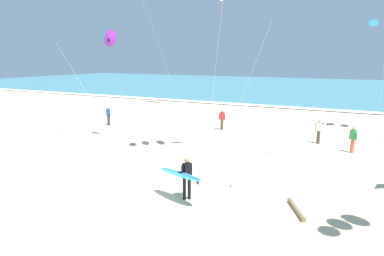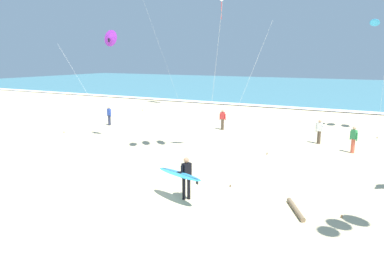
{
  "view_description": "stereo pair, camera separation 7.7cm",
  "coord_description": "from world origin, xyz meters",
  "px_view_note": "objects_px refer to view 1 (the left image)",
  "views": [
    {
      "loc": [
        8.44,
        -10.02,
        5.47
      ],
      "look_at": [
        0.51,
        5.18,
        2.02
      ],
      "focal_mm": 32.7,
      "sensor_mm": 36.0,
      "label": 1
    },
    {
      "loc": [
        8.51,
        -9.99,
        5.47
      ],
      "look_at": [
        0.51,
        5.18,
        2.02
      ],
      "focal_mm": 32.7,
      "sensor_mm": 36.0,
      "label": 2
    }
  ],
  "objects_px": {
    "bystander_red_top": "(222,119)",
    "driftwood_log": "(296,209)",
    "kite_diamond_ivory_mid": "(224,1)",
    "bystander_blue_top": "(108,116)",
    "bystander_green_top": "(353,139)",
    "surfer_lead": "(184,175)",
    "kite_delta_violet_close": "(109,39)",
    "bystander_white_top": "(319,131)"
  },
  "relations": [
    {
      "from": "bystander_red_top",
      "to": "driftwood_log",
      "type": "xyz_separation_m",
      "value": [
        8.11,
        -12.37,
        -0.73
      ]
    },
    {
      "from": "kite_diamond_ivory_mid",
      "to": "bystander_blue_top",
      "type": "bearing_deg",
      "value": 160.48
    },
    {
      "from": "bystander_green_top",
      "to": "driftwood_log",
      "type": "distance_m",
      "value": 9.78
    },
    {
      "from": "kite_diamond_ivory_mid",
      "to": "bystander_red_top",
      "type": "relative_size",
      "value": 5.88
    },
    {
      "from": "surfer_lead",
      "to": "bystander_green_top",
      "type": "distance_m",
      "value": 11.97
    },
    {
      "from": "surfer_lead",
      "to": "bystander_green_top",
      "type": "bearing_deg",
      "value": 63.27
    },
    {
      "from": "surfer_lead",
      "to": "kite_delta_violet_close",
      "type": "xyz_separation_m",
      "value": [
        -9.04,
        6.63,
        5.63
      ]
    },
    {
      "from": "bystander_green_top",
      "to": "driftwood_log",
      "type": "relative_size",
      "value": 0.91
    },
    {
      "from": "kite_diamond_ivory_mid",
      "to": "bystander_white_top",
      "type": "height_order",
      "value": "kite_diamond_ivory_mid"
    },
    {
      "from": "bystander_blue_top",
      "to": "kite_diamond_ivory_mid",
      "type": "bearing_deg",
      "value": -19.52
    },
    {
      "from": "bystander_red_top",
      "to": "kite_diamond_ivory_mid",
      "type": "bearing_deg",
      "value": -67.57
    },
    {
      "from": "surfer_lead",
      "to": "kite_delta_violet_close",
      "type": "distance_m",
      "value": 12.54
    },
    {
      "from": "bystander_red_top",
      "to": "bystander_blue_top",
      "type": "xyz_separation_m",
      "value": [
        -8.97,
        -2.68,
        0.0
      ]
    },
    {
      "from": "kite_diamond_ivory_mid",
      "to": "bystander_blue_top",
      "type": "relative_size",
      "value": 5.88
    },
    {
      "from": "bystander_green_top",
      "to": "bystander_red_top",
      "type": "height_order",
      "value": "same"
    },
    {
      "from": "surfer_lead",
      "to": "kite_diamond_ivory_mid",
      "type": "height_order",
      "value": "kite_diamond_ivory_mid"
    },
    {
      "from": "surfer_lead",
      "to": "driftwood_log",
      "type": "xyz_separation_m",
      "value": [
        4.11,
        1.02,
        -0.96
      ]
    },
    {
      "from": "kite_delta_violet_close",
      "to": "driftwood_log",
      "type": "bearing_deg",
      "value": -23.13
    },
    {
      "from": "kite_diamond_ivory_mid",
      "to": "kite_delta_violet_close",
      "type": "distance_m",
      "value": 8.06
    },
    {
      "from": "surfer_lead",
      "to": "bystander_blue_top",
      "type": "xyz_separation_m",
      "value": [
        -12.97,
        10.71,
        -0.23
      ]
    },
    {
      "from": "bystander_red_top",
      "to": "bystander_blue_top",
      "type": "bearing_deg",
      "value": -163.39
    },
    {
      "from": "bystander_white_top",
      "to": "bystander_blue_top",
      "type": "bearing_deg",
      "value": -175.03
    },
    {
      "from": "surfer_lead",
      "to": "bystander_red_top",
      "type": "xyz_separation_m",
      "value": [
        -4.0,
        13.38,
        -0.23
      ]
    },
    {
      "from": "kite_delta_violet_close",
      "to": "bystander_blue_top",
      "type": "distance_m",
      "value": 8.15
    },
    {
      "from": "bystander_green_top",
      "to": "bystander_blue_top",
      "type": "xyz_separation_m",
      "value": [
        -18.35,
        0.02,
        0.0
      ]
    },
    {
      "from": "kite_diamond_ivory_mid",
      "to": "surfer_lead",
      "type": "bearing_deg",
      "value": -79.87
    },
    {
      "from": "bystander_white_top",
      "to": "bystander_red_top",
      "type": "height_order",
      "value": "same"
    },
    {
      "from": "kite_diamond_ivory_mid",
      "to": "bystander_green_top",
      "type": "xyz_separation_m",
      "value": [
        6.55,
        4.17,
        -7.59
      ]
    },
    {
      "from": "kite_delta_violet_close",
      "to": "bystander_white_top",
      "type": "relative_size",
      "value": 4.55
    },
    {
      "from": "bystander_white_top",
      "to": "driftwood_log",
      "type": "distance_m",
      "value": 11.16
    },
    {
      "from": "kite_delta_violet_close",
      "to": "driftwood_log",
      "type": "height_order",
      "value": "kite_delta_violet_close"
    },
    {
      "from": "kite_diamond_ivory_mid",
      "to": "bystander_blue_top",
      "type": "distance_m",
      "value": 14.64
    },
    {
      "from": "surfer_lead",
      "to": "bystander_green_top",
      "type": "relative_size",
      "value": 1.49
    },
    {
      "from": "surfer_lead",
      "to": "bystander_red_top",
      "type": "height_order",
      "value": "surfer_lead"
    },
    {
      "from": "bystander_white_top",
      "to": "bystander_green_top",
      "type": "relative_size",
      "value": 1.0
    },
    {
      "from": "bystander_white_top",
      "to": "kite_delta_violet_close",
      "type": "bearing_deg",
      "value": -156.01
    },
    {
      "from": "kite_delta_violet_close",
      "to": "driftwood_log",
      "type": "distance_m",
      "value": 15.74
    },
    {
      "from": "kite_diamond_ivory_mid",
      "to": "driftwood_log",
      "type": "distance_m",
      "value": 11.28
    },
    {
      "from": "kite_diamond_ivory_mid",
      "to": "kite_delta_violet_close",
      "type": "height_order",
      "value": "kite_diamond_ivory_mid"
    },
    {
      "from": "surfer_lead",
      "to": "bystander_white_top",
      "type": "xyz_separation_m",
      "value": [
        3.29,
        12.12,
        -0.23
      ]
    },
    {
      "from": "driftwood_log",
      "to": "bystander_red_top",
      "type": "bearing_deg",
      "value": 123.24
    },
    {
      "from": "bystander_white_top",
      "to": "bystander_green_top",
      "type": "height_order",
      "value": "same"
    }
  ]
}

